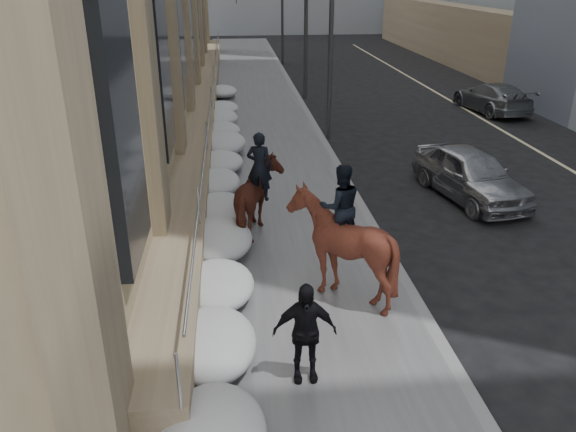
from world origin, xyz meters
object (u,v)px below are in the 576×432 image
object	(u,v)px
pedestrian	(305,332)
car_grey	(492,97)
mounted_horse_left	(258,196)
mounted_horse_right	(340,242)
car_silver	(470,174)

from	to	relation	value
pedestrian	car_grey	bearing A→B (deg)	59.65
mounted_horse_left	mounted_horse_right	bearing A→B (deg)	129.80
car_grey	pedestrian	bearing A→B (deg)	51.13
mounted_horse_left	car_silver	world-z (taller)	mounted_horse_left
mounted_horse_right	car_grey	world-z (taller)	mounted_horse_right
mounted_horse_left	mounted_horse_right	xyz separation A→B (m)	(1.48, -3.12, 0.19)
mounted_horse_left	car_grey	size ratio (longest dim) A/B	0.54
mounted_horse_right	pedestrian	xyz separation A→B (m)	(-1.03, -2.48, -0.33)
mounted_horse_left	car_silver	bearing A→B (deg)	-147.34
pedestrian	car_grey	distance (m)	21.67
mounted_horse_left	pedestrian	size ratio (longest dim) A/B	1.48
mounted_horse_right	car_silver	world-z (taller)	mounted_horse_right
car_silver	mounted_horse_left	bearing A→B (deg)	-172.74
mounted_horse_right	mounted_horse_left	bearing A→B (deg)	-70.48
pedestrian	mounted_horse_right	bearing A→B (deg)	68.90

